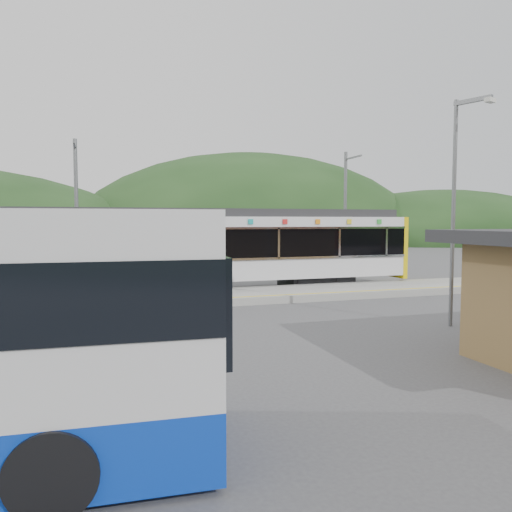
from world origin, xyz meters
name	(u,v)px	position (x,y,z in m)	size (l,w,h in m)	color
ground	(283,312)	(0.00, 0.00, 0.00)	(120.00, 120.00, 0.00)	#4C4C4F
hills	(362,287)	(6.19, 5.29, 0.00)	(146.00, 149.00, 26.00)	#1E3D19
platform	(254,295)	(0.00, 3.30, 0.15)	(26.00, 3.20, 0.30)	#9E9E99
yellow_line	(265,296)	(0.00, 2.00, 0.30)	(26.00, 0.10, 0.01)	yellow
train	(195,246)	(-1.96, 6.00, 2.06)	(20.44, 3.01, 3.74)	black
catenary_mast_west	(77,212)	(-7.00, 8.56, 3.65)	(0.18, 1.80, 7.00)	slate
catenary_mast_east	(345,213)	(7.00, 8.56, 3.65)	(0.18, 1.80, 7.00)	slate
lamp_post	(457,193)	(4.02, -3.85, 4.03)	(0.50, 1.22, 6.79)	slate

